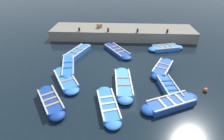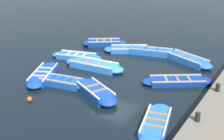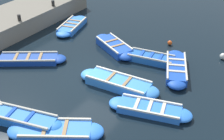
% 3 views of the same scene
% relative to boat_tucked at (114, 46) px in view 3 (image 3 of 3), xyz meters
% --- Properties ---
extents(ground_plane, '(120.00, 120.00, 0.00)m').
position_rel_boat_tucked_xyz_m(ground_plane, '(0.67, -3.01, -0.20)').
color(ground_plane, black).
extents(boat_tucked, '(3.35, 2.27, 0.47)m').
position_rel_boat_tucked_xyz_m(boat_tucked, '(0.00, 0.00, 0.00)').
color(boat_tucked, '#1947B7').
rests_on(boat_tucked, ground).
extents(boat_outer_left, '(1.73, 3.47, 0.38)m').
position_rel_boat_tucked_xyz_m(boat_outer_left, '(-3.78, 1.01, -0.04)').
color(boat_outer_left, blue).
rests_on(boat_outer_left, ground).
extents(boat_drifting, '(3.98, 1.25, 0.46)m').
position_rel_boat_tucked_xyz_m(boat_drifting, '(2.10, -2.92, -0.01)').
color(boat_drifting, '#3884E0').
rests_on(boat_drifting, ground).
extents(boat_mid_row, '(3.76, 1.62, 0.46)m').
position_rel_boat_tucked_xyz_m(boat_mid_row, '(0.20, -7.06, -0.00)').
color(boat_mid_row, blue).
rests_on(boat_mid_row, ground).
extents(boat_alongside, '(3.55, 1.74, 0.35)m').
position_rel_boat_tucked_xyz_m(boat_alongside, '(4.11, -3.76, -0.06)').
color(boat_alongside, blue).
rests_on(boat_alongside, ground).
extents(boat_far_corner, '(3.57, 2.68, 0.38)m').
position_rel_boat_tucked_xyz_m(boat_far_corner, '(1.76, -6.82, -0.04)').
color(boat_far_corner, blue).
rests_on(boat_far_corner, ground).
extents(boat_outer_right, '(2.26, 3.65, 0.42)m').
position_rel_boat_tucked_xyz_m(boat_outer_right, '(3.79, -0.28, -0.02)').
color(boat_outer_right, '#1947B7').
rests_on(boat_outer_right, ground).
extents(boat_stern_in, '(3.27, 1.33, 0.41)m').
position_rel_boat_tucked_xyz_m(boat_stern_in, '(2.30, -0.05, -0.03)').
color(boat_stern_in, '#1E59AD').
rests_on(boat_stern_in, ground).
extents(boat_bow_out, '(3.72, 2.91, 0.35)m').
position_rel_boat_tucked_xyz_m(boat_bow_out, '(-3.02, -3.50, -0.06)').
color(boat_bow_out, navy).
rests_on(boat_bow_out, ground).
extents(bollard_mid_south, '(0.20, 0.20, 0.35)m').
position_rel_boat_tucked_xyz_m(bollard_mid_south, '(-5.56, -1.55, 1.01)').
color(bollard_mid_south, black).
rests_on(bollard_mid_south, quay_wall).
extents(bollard_south, '(0.20, 0.20, 0.35)m').
position_rel_boat_tucked_xyz_m(bollard_south, '(-5.56, 1.37, 1.01)').
color(bollard_south, black).
rests_on(bollard_south, quay_wall).
extents(buoy_orange_near, '(0.34, 0.34, 0.34)m').
position_rel_boat_tucked_xyz_m(buoy_orange_near, '(5.39, 2.22, -0.03)').
color(buoy_orange_near, silver).
rests_on(buoy_orange_near, ground).
extents(buoy_white_drifting, '(0.27, 0.27, 0.27)m').
position_rel_boat_tucked_xyz_m(buoy_white_drifting, '(2.37, 2.22, -0.07)').
color(buoy_white_drifting, '#E05119').
rests_on(buoy_white_drifting, ground).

